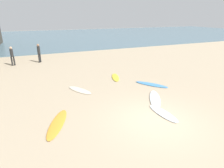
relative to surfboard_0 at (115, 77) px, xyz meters
The scene contains 10 objects.
ground_plane 6.54m from the surfboard_0, 98.30° to the right, with size 120.00×120.00×0.00m, color tan.
ocean_water 31.92m from the surfboard_0, 91.70° to the left, with size 120.00×40.00×0.08m, color slate.
surfboard_0 is the anchor object (origin of this frame).
surfboard_1 4.55m from the surfboard_0, 85.06° to the right, with size 0.58×2.58×0.08m, color white.
surfboard_2 6.06m from the surfboard_0, 92.14° to the right, with size 0.56×1.95×0.07m, color silver.
surfboard_3 2.92m from the surfboard_0, 56.54° to the right, with size 0.57×2.29×0.07m, color #4891D2.
surfboard_4 3.49m from the surfboard_0, 155.02° to the right, with size 0.58×2.00×0.06m, color beige.
surfboard_5 7.09m from the surfboard_0, 135.51° to the right, with size 0.57×2.52×0.06m, color gold.
beachgoer_near 9.10m from the surfboard_0, 122.79° to the left, with size 0.39×0.39×1.85m.
beachgoer_mid 10.34m from the surfboard_0, 135.10° to the left, with size 0.35×0.35×1.78m.
Camera 1 is at (-4.80, -6.07, 4.49)m, focal length 30.47 mm.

